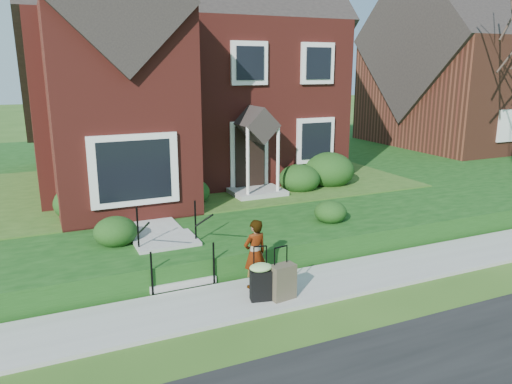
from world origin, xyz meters
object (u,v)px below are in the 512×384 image
suitcase_olive (283,282)px  front_steps (171,254)px  woman (255,254)px  suitcase_black (261,280)px

suitcase_olive → front_steps: bearing=118.3°
woman → suitcase_black: (-0.14, -0.58, -0.30)m
woman → suitcase_olive: woman is taller
front_steps → suitcase_black: size_ratio=1.84×
front_steps → suitcase_black: bearing=-59.9°
suitcase_black → woman: bearing=89.7°
front_steps → woman: bearing=-48.2°
front_steps → woman: (1.36, -1.52, 0.33)m
front_steps → woman: front_steps is taller
woman → suitcase_olive: size_ratio=1.37×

